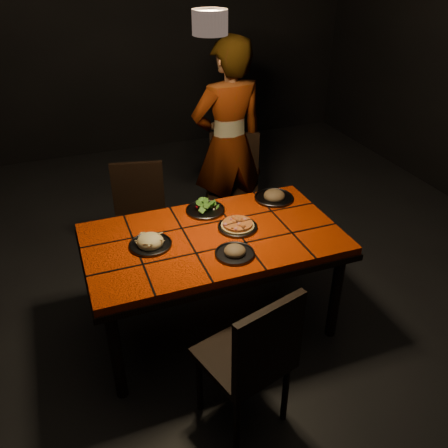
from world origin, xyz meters
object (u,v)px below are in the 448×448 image
object	(u,v)px
plate_pizza	(238,226)
plate_pasta	(150,243)
dining_table	(213,246)
chair_far_left	(140,212)
chair_far_right	(234,181)
chair_near	(254,356)
diner	(228,145)

from	to	relation	value
plate_pizza	plate_pasta	distance (m)	0.57
dining_table	chair_far_left	world-z (taller)	chair_far_left
dining_table	plate_pasta	world-z (taller)	plate_pasta
chair_far_right	plate_pizza	world-z (taller)	chair_far_right
chair_far_left	plate_pasta	size ratio (longest dim) A/B	3.40
chair_near	plate_pizza	world-z (taller)	chair_near
chair_far_left	chair_far_right	bearing A→B (deg)	25.68
chair_near	dining_table	bearing A→B (deg)	-111.37
chair_far_right	plate_pizza	size ratio (longest dim) A/B	3.65
chair_near	plate_pasta	size ratio (longest dim) A/B	3.54
diner	plate_pizza	size ratio (longest dim) A/B	6.79
chair_far_left	plate_pasta	bearing A→B (deg)	-83.46
chair_far_right	plate_pasta	xyz separation A→B (m)	(-0.97, -1.05, 0.23)
chair_far_right	diner	xyz separation A→B (m)	(-0.04, 0.02, 0.34)
chair_far_left	chair_near	bearing A→B (deg)	-69.70
plate_pizza	plate_pasta	world-z (taller)	plate_pasta
chair_near	chair_far_left	distance (m)	1.72
chair_near	chair_far_left	size ratio (longest dim) A/B	1.04
chair_far_left	chair_far_right	world-z (taller)	chair_far_right
dining_table	plate_pizza	world-z (taller)	plate_pizza
dining_table	diner	world-z (taller)	diner
chair_far_left	plate_pizza	world-z (taller)	chair_far_left
plate_pasta	chair_far_left	bearing A→B (deg)	83.76
diner	plate_pizza	world-z (taller)	diner
chair_far_left	diner	world-z (taller)	diner
dining_table	diner	distance (m)	1.24
dining_table	chair_far_left	xyz separation A→B (m)	(-0.30, 0.87, -0.16)
plate_pasta	dining_table	bearing A→B (deg)	-3.56
dining_table	diner	bearing A→B (deg)	64.27
dining_table	diner	size ratio (longest dim) A/B	0.92
chair_near	chair_far_right	distance (m)	2.01
plate_pizza	plate_pasta	xyz separation A→B (m)	(-0.57, -0.00, 0.01)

